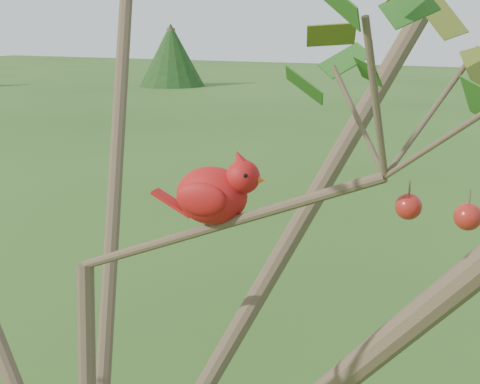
% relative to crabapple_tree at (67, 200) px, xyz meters
% --- Properties ---
extents(crabapple_tree, '(2.35, 2.05, 2.95)m').
position_rel_crabapple_tree_xyz_m(crabapple_tree, '(0.00, 0.00, 0.00)').
color(crabapple_tree, '#3B2C20').
rests_on(crabapple_tree, ground).
extents(cardinal, '(0.21, 0.11, 0.14)m').
position_rel_crabapple_tree_xyz_m(cardinal, '(0.23, 0.10, 0.02)').
color(cardinal, red).
rests_on(cardinal, ground).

